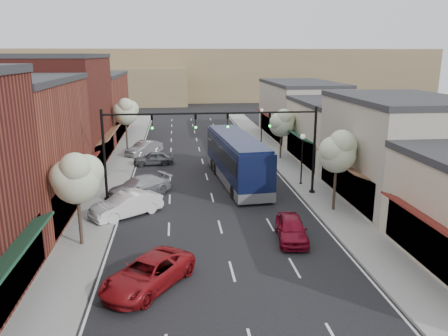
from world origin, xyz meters
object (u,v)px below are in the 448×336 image
object	(u,v)px
tree_left_near	(77,177)
parked_car_e	(144,148)
signal_mast_left	(136,141)
lamp_post_near	(302,151)
lamp_post_far	(262,120)
red_hatchback	(291,229)
signal_mast_right	(285,138)
parked_car_a	(148,273)
tree_right_far	(282,122)
parked_car_c	(139,186)
coach_bus	(237,158)
tree_right_near	(338,150)
parked_car_b	(126,205)
tree_left_far	(126,111)
parked_car_d	(154,158)

from	to	relation	value
tree_left_near	parked_car_e	world-z (taller)	tree_left_near
signal_mast_left	lamp_post_near	size ratio (longest dim) A/B	1.85
signal_mast_left	lamp_post_far	distance (m)	24.14
tree_left_near	red_hatchback	distance (m)	12.79
signal_mast_right	parked_car_e	bearing A→B (deg)	127.19
parked_car_a	parked_car_e	bearing A→B (deg)	130.03
tree_right_far	lamp_post_far	xyz separation A→B (m)	(-0.55, 8.06, -0.99)
parked_car_c	parked_car_e	size ratio (longest dim) A/B	1.10
lamp_post_far	coach_bus	distance (m)	16.75
signal_mast_right	lamp_post_far	distance (m)	20.19
tree_right_near	tree_right_far	bearing A→B (deg)	90.00
tree_right_near	lamp_post_near	xyz separation A→B (m)	(-0.55, 6.56, -1.45)
tree_right_far	parked_car_b	world-z (taller)	tree_right_far
parked_car_a	parked_car_e	size ratio (longest dim) A/B	1.11
tree_right_near	parked_car_c	distance (m)	15.42
tree_right_near	parked_car_b	xyz separation A→B (m)	(-14.55, 0.73, -3.63)
parked_car_c	lamp_post_near	bearing A→B (deg)	62.14
signal_mast_left	tree_left_far	world-z (taller)	signal_mast_left
parked_car_a	parked_car_c	bearing A→B (deg)	131.96
signal_mast_right	signal_mast_left	distance (m)	11.24
red_hatchback	parked_car_a	xyz separation A→B (m)	(-8.24, -4.64, 0.00)
signal_mast_right	red_hatchback	size ratio (longest dim) A/B	1.94
tree_left_near	parked_car_d	xyz separation A→B (m)	(3.27, 19.13, -3.54)
signal_mast_left	red_hatchback	xyz separation A→B (m)	(9.66, -8.47, -3.90)
red_hatchback	parked_car_d	xyz separation A→B (m)	(-9.03, 19.55, -0.04)
lamp_post_near	parked_car_a	xyz separation A→B (m)	(-12.00, -15.62, -2.28)
tree_left_near	coach_bus	bearing A→B (deg)	48.64
signal_mast_right	lamp_post_near	xyz separation A→B (m)	(2.18, 2.50, -1.62)
tree_right_far	parked_car_d	distance (m)	13.77
tree_right_near	parked_car_a	bearing A→B (deg)	-144.16
red_hatchback	tree_right_near	bearing A→B (deg)	52.96
lamp_post_far	parked_car_c	bearing A→B (deg)	-125.61
coach_bus	parked_car_c	distance (m)	8.79
tree_left_near	signal_mast_left	bearing A→B (deg)	71.90
lamp_post_far	red_hatchback	bearing A→B (deg)	-97.52
lamp_post_far	coach_bus	xyz separation A→B (m)	(-5.31, -15.86, -0.91)
tree_left_near	red_hatchback	world-z (taller)	tree_left_near
signal_mast_left	red_hatchback	bearing A→B (deg)	-41.24
signal_mast_left	parked_car_c	distance (m)	4.05
tree_right_far	parked_car_a	xyz separation A→B (m)	(-12.55, -25.06, -3.27)
tree_left_far	red_hatchback	world-z (taller)	tree_left_far
tree_left_far	parked_car_d	bearing A→B (deg)	-64.56
tree_left_near	parked_car_a	bearing A→B (deg)	-51.31
coach_bus	parked_car_d	world-z (taller)	coach_bus
tree_right_far	parked_car_e	size ratio (longest dim) A/B	1.16
lamp_post_far	parked_car_a	xyz separation A→B (m)	(-12.00, -33.12, -2.28)
lamp_post_near	red_hatchback	xyz separation A→B (m)	(-3.76, -10.97, -2.28)
tree_right_near	tree_left_far	bearing A→B (deg)	127.04
tree_left_far	parked_car_a	bearing A→B (deg)	-82.57
signal_mast_right	red_hatchback	distance (m)	9.46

